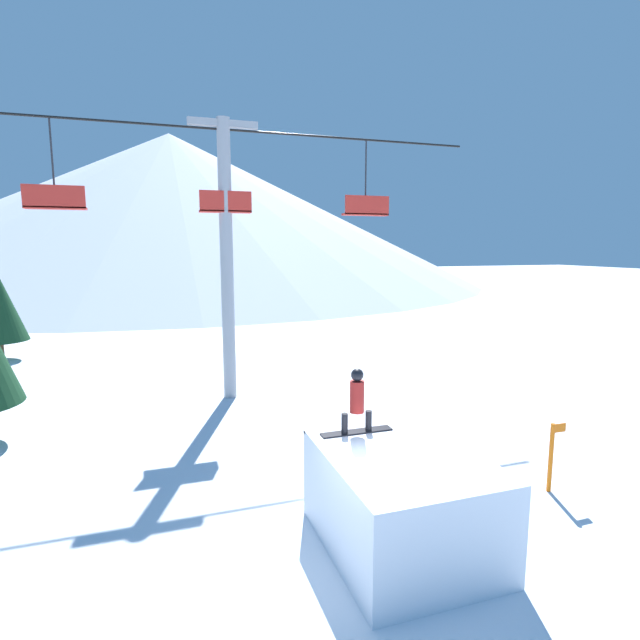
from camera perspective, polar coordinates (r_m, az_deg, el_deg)
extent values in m
plane|color=white|center=(9.60, 4.54, -27.01)|extent=(220.00, 220.00, 0.00)
cone|color=silver|center=(78.96, -16.59, 12.00)|extent=(88.93, 88.93, 21.73)
cube|color=white|center=(9.90, 9.28, -19.72)|extent=(2.72, 3.46, 1.82)
cube|color=silver|center=(10.92, 5.20, -11.82)|extent=(2.72, 0.10, 0.06)
cube|color=black|center=(10.40, 4.20, -12.61)|extent=(1.50, 0.26, 0.03)
cylinder|color=black|center=(10.23, 2.83, -11.68)|extent=(0.13, 0.13, 0.40)
cylinder|color=black|center=(10.42, 5.57, -11.32)|extent=(0.13, 0.13, 0.40)
cylinder|color=red|center=(10.16, 4.25, -8.73)|extent=(0.29, 0.29, 0.65)
sphere|color=black|center=(10.03, 4.28, -6.27)|extent=(0.25, 0.25, 0.25)
cylinder|color=#9E9EA3|center=(18.27, -10.61, 6.46)|extent=(0.46, 0.46, 9.94)
cube|color=#9E9EA3|center=(18.73, -11.03, 21.19)|extent=(2.40, 0.24, 0.24)
cylinder|color=black|center=(18.68, -11.01, 20.60)|extent=(18.95, 0.08, 0.08)
cylinder|color=#28282D|center=(18.48, -28.26, 15.53)|extent=(0.06, 0.06, 2.78)
cube|color=red|center=(18.34, -27.95, 11.24)|extent=(1.80, 0.44, 0.08)
cube|color=red|center=(18.19, -28.12, 12.37)|extent=(1.80, 0.08, 0.70)
cylinder|color=#28282D|center=(18.44, -10.89, 16.38)|extent=(0.06, 0.06, 2.78)
cube|color=red|center=(18.30, -10.76, 12.07)|extent=(1.80, 0.44, 0.08)
cube|color=red|center=(18.15, -10.71, 13.21)|extent=(1.80, 0.08, 0.70)
cylinder|color=#28282D|center=(19.90, 5.25, 15.90)|extent=(0.06, 0.06, 2.78)
cube|color=red|center=(19.77, 5.19, 11.91)|extent=(1.80, 0.44, 0.08)
cube|color=red|center=(19.63, 5.42, 12.95)|extent=(1.80, 0.08, 0.70)
cylinder|color=#4C3823|center=(29.11, -32.62, -2.94)|extent=(0.25, 0.25, 0.95)
cylinder|color=orange|center=(12.85, 24.87, -14.09)|extent=(0.10, 0.10, 1.61)
cube|color=orange|center=(12.74, 25.67, -11.06)|extent=(0.36, 0.02, 0.20)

